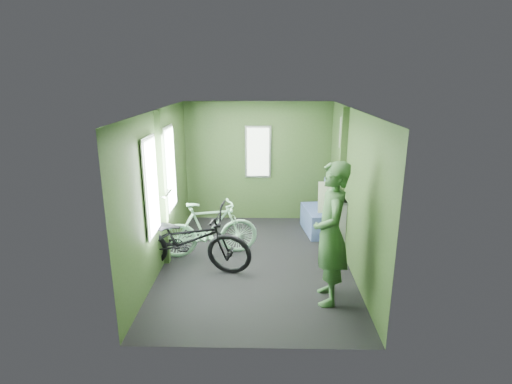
% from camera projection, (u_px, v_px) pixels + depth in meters
% --- Properties ---
extents(room, '(4.00, 4.02, 2.31)m').
position_uv_depth(room, '(253.00, 171.00, 5.75)').
color(room, black).
rests_on(room, ground).
extents(bicycle_black, '(2.04, 1.16, 1.11)m').
position_uv_depth(bicycle_black, '(188.00, 271.00, 5.87)').
color(bicycle_black, black).
rests_on(bicycle_black, ground).
extents(bicycle_mint, '(1.64, 0.92, 0.98)m').
position_uv_depth(bicycle_mint, '(210.00, 256.00, 6.33)').
color(bicycle_mint, '#90D3A9').
rests_on(bicycle_mint, ground).
extents(passenger, '(0.45, 0.69, 1.81)m').
position_uv_depth(passenger, '(331.00, 234.00, 4.86)').
color(passenger, '#335930').
rests_on(passenger, ground).
extents(waste_box, '(0.26, 0.37, 0.90)m').
position_uv_depth(waste_box, '(335.00, 226.00, 6.36)').
color(waste_box, gray).
rests_on(waste_box, ground).
extents(bench_seat, '(0.61, 0.94, 0.93)m').
position_uv_depth(bench_seat, '(320.00, 218.00, 7.25)').
color(bench_seat, navy).
rests_on(bench_seat, ground).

